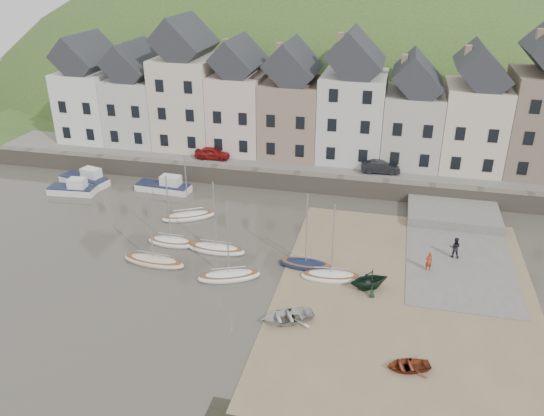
% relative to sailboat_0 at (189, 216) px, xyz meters
% --- Properties ---
extents(ground, '(160.00, 160.00, 0.00)m').
position_rel_sailboat_0_xyz_m(ground, '(8.29, -8.23, -0.26)').
color(ground, '#423E34').
rests_on(ground, ground).
extents(quay_land, '(90.00, 30.00, 1.50)m').
position_rel_sailboat_0_xyz_m(quay_land, '(8.29, 23.77, 0.49)').
color(quay_land, '#355321').
rests_on(quay_land, ground).
extents(quay_street, '(70.00, 7.00, 0.10)m').
position_rel_sailboat_0_xyz_m(quay_street, '(8.29, 12.27, 1.29)').
color(quay_street, slate).
rests_on(quay_street, quay_land).
extents(seawall, '(70.00, 1.20, 1.80)m').
position_rel_sailboat_0_xyz_m(seawall, '(8.29, 8.77, 0.64)').
color(seawall, slate).
rests_on(seawall, ground).
extents(beach, '(18.00, 26.00, 0.06)m').
position_rel_sailboat_0_xyz_m(beach, '(19.29, -8.23, -0.23)').
color(beach, '#806A4E').
rests_on(beach, ground).
extents(slipway, '(8.00, 18.00, 0.12)m').
position_rel_sailboat_0_xyz_m(slipway, '(23.29, -0.23, -0.20)').
color(slipway, slate).
rests_on(slipway, ground).
extents(hillside, '(134.40, 84.00, 84.00)m').
position_rel_sailboat_0_xyz_m(hillside, '(3.29, 51.77, -18.25)').
color(hillside, '#355321').
rests_on(hillside, ground).
extents(townhouse_terrace, '(61.05, 8.00, 13.93)m').
position_rel_sailboat_0_xyz_m(townhouse_terrace, '(10.05, 15.77, 7.06)').
color(townhouse_terrace, white).
rests_on(townhouse_terrace, quay_land).
extents(sailboat_0, '(4.96, 3.65, 6.32)m').
position_rel_sailboat_0_xyz_m(sailboat_0, '(0.00, 0.00, 0.00)').
color(sailboat_0, white).
rests_on(sailboat_0, ground).
extents(sailboat_1, '(4.16, 1.58, 6.32)m').
position_rel_sailboat_0_xyz_m(sailboat_1, '(0.38, -4.83, 0.00)').
color(sailboat_1, white).
rests_on(sailboat_1, ground).
extents(sailboat_2, '(5.20, 1.83, 6.32)m').
position_rel_sailboat_0_xyz_m(sailboat_2, '(0.26, -8.01, -0.00)').
color(sailboat_2, beige).
rests_on(sailboat_2, ground).
extents(sailboat_3, '(4.85, 1.55, 6.32)m').
position_rel_sailboat_0_xyz_m(sailboat_3, '(4.35, -5.09, 0.00)').
color(sailboat_3, white).
rests_on(sailboat_3, ground).
extents(sailboat_4, '(4.90, 3.18, 6.32)m').
position_rel_sailboat_0_xyz_m(sailboat_4, '(6.57, -8.71, 0.00)').
color(sailboat_4, white).
rests_on(sailboat_4, ground).
extents(sailboat_5, '(4.20, 1.63, 6.32)m').
position_rel_sailboat_0_xyz_m(sailboat_5, '(11.79, -5.82, 0.00)').
color(sailboat_5, '#131B3B').
rests_on(sailboat_5, ground).
extents(sailboat_6, '(4.64, 2.06, 6.32)m').
position_rel_sailboat_0_xyz_m(sailboat_6, '(13.91, -7.02, 0.00)').
color(sailboat_6, white).
rests_on(sailboat_6, ground).
extents(motorboat_0, '(5.74, 2.93, 1.70)m').
position_rel_sailboat_0_xyz_m(motorboat_0, '(-13.30, 5.20, 0.32)').
color(motorboat_0, white).
rests_on(motorboat_0, ground).
extents(motorboat_1, '(4.84, 2.15, 1.70)m').
position_rel_sailboat_0_xyz_m(motorboat_1, '(-13.14, 2.59, 0.32)').
color(motorboat_1, white).
rests_on(motorboat_1, ground).
extents(motorboat_2, '(5.69, 2.10, 1.70)m').
position_rel_sailboat_0_xyz_m(motorboat_2, '(-4.53, 5.30, 0.32)').
color(motorboat_2, white).
rests_on(motorboat_2, ground).
extents(rowboat_white, '(4.21, 3.79, 0.72)m').
position_rel_sailboat_0_xyz_m(rowboat_white, '(11.79, -12.76, 0.16)').
color(rowboat_white, silver).
rests_on(rowboat_white, beach).
extents(rowboat_green, '(3.73, 3.58, 1.52)m').
position_rel_sailboat_0_xyz_m(rowboat_green, '(16.70, -7.72, 0.56)').
color(rowboat_green, black).
rests_on(rowboat_green, beach).
extents(rowboat_red, '(2.98, 2.49, 0.53)m').
position_rel_sailboat_0_xyz_m(rowboat_red, '(19.53, -15.59, 0.06)').
color(rowboat_red, brown).
rests_on(rowboat_red, beach).
extents(person_red, '(0.65, 0.54, 1.53)m').
position_rel_sailboat_0_xyz_m(person_red, '(20.88, -4.26, 0.62)').
color(person_red, '#A0391D').
rests_on(person_red, slipway).
extents(person_dark, '(0.89, 0.73, 1.70)m').
position_rel_sailboat_0_xyz_m(person_dark, '(22.92, -1.77, 0.71)').
color(person_dark, black).
rests_on(person_dark, slipway).
extents(car_left, '(3.84, 1.70, 1.29)m').
position_rel_sailboat_0_xyz_m(car_left, '(-1.51, 11.27, 1.98)').
color(car_left, maroon).
rests_on(car_left, quay_street).
extents(car_right, '(3.97, 1.71, 1.27)m').
position_rel_sailboat_0_xyz_m(car_right, '(16.36, 11.27, 1.97)').
color(car_right, black).
rests_on(car_right, quay_street).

